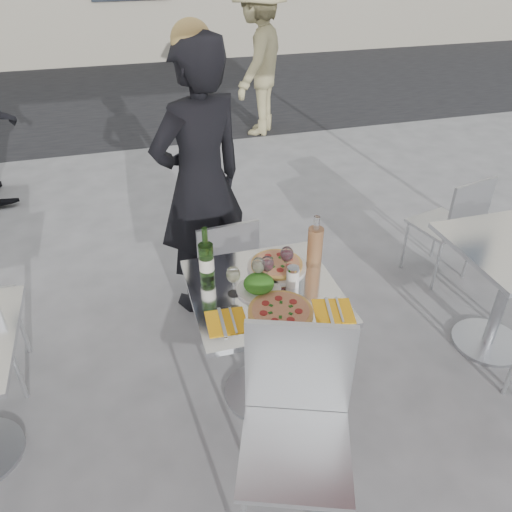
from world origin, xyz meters
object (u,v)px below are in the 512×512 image
object	(u,v)px
side_chair_rfar	(454,221)
wineglass_red_a	(267,265)
main_table	(264,322)
chair_far	(225,265)
chair_near	(297,417)
sugar_shaker	(293,276)
wineglass_white_b	(258,266)
napkin_left	(227,322)
side_table_right	(510,275)
napkin_right	(333,311)
pizza_near	(281,311)
pedestrian_b	(258,60)
salad_plate	(259,285)
carafe	(315,246)
wine_bottle	(206,260)
woman_diner	(201,184)
wineglass_white_a	(233,275)
wineglass_red_b	(287,255)
pizza_far	(277,265)

from	to	relation	value
side_chair_rfar	wineglass_red_a	size ratio (longest dim) A/B	5.33
main_table	chair_far	bearing A→B (deg)	95.92
chair_near	sugar_shaker	world-z (taller)	chair_near
wineglass_white_b	napkin_left	xyz separation A→B (m)	(-0.22, -0.23, -0.11)
side_table_right	napkin_left	xyz separation A→B (m)	(-1.73, -0.19, 0.21)
main_table	napkin_right	world-z (taller)	napkin_right
wineglass_red_a	pizza_near	bearing A→B (deg)	-91.76
pedestrian_b	pizza_near	bearing A→B (deg)	17.95
pizza_near	salad_plate	bearing A→B (deg)	104.62
salad_plate	carafe	size ratio (longest dim) A/B	0.76
chair_far	napkin_left	size ratio (longest dim) A/B	4.11
chair_near	carafe	distance (m)	0.90
wine_bottle	napkin_right	bearing A→B (deg)	-38.96
pedestrian_b	wine_bottle	bearing A→B (deg)	13.20
woman_diner	salad_plate	world-z (taller)	woman_diner
sugar_shaker	wineglass_white_b	world-z (taller)	wineglass_white_b
carafe	wineglass_white_a	distance (m)	0.48
pizza_near	wineglass_white_a	world-z (taller)	wineglass_white_a
side_chair_rfar	wineglass_red_a	xyz separation A→B (m)	(-1.59, -0.66, 0.36)
wineglass_white_a	wineglass_red_b	size ratio (longest dim) A/B	1.00
side_chair_rfar	main_table	bearing A→B (deg)	10.91
wineglass_red_a	napkin_right	world-z (taller)	wineglass_red_a
side_chair_rfar	napkin_left	size ratio (longest dim) A/B	4.19
chair_far	wineglass_red_b	world-z (taller)	wineglass_red_b
chair_far	pizza_far	size ratio (longest dim) A/B	2.67
woman_diner	wineglass_red_b	xyz separation A→B (m)	(0.28, -0.85, -0.04)
salad_plate	napkin_right	distance (m)	0.38
chair_far	napkin_right	distance (m)	0.98
pedestrian_b	wineglass_red_b	distance (m)	4.21
side_chair_rfar	woman_diner	size ratio (longest dim) A/B	0.47
woman_diner	pedestrian_b	bearing A→B (deg)	-136.14
side_table_right	carafe	distance (m)	1.24
wineglass_white_a	napkin_right	distance (m)	0.50
carafe	napkin_left	distance (m)	0.64
wineglass_white_a	pizza_far	bearing A→B (deg)	30.03
woman_diner	wine_bottle	bearing A→B (deg)	57.16
side_table_right	pizza_near	xyz separation A→B (m)	(-1.48, -0.20, 0.22)
wineglass_white_b	pizza_near	bearing A→B (deg)	-81.42
chair_far	wine_bottle	distance (m)	0.63
wineglass_white_a	napkin_left	distance (m)	0.23
wineglass_white_b	napkin_right	distance (m)	0.42
pizza_near	wineglass_white_a	xyz separation A→B (m)	(-0.17, 0.20, 0.10)
woman_diner	chair_near	bearing A→B (deg)	68.70
wineglass_red_a	napkin_left	bearing A→B (deg)	-138.05
wine_bottle	sugar_shaker	xyz separation A→B (m)	(0.40, -0.17, -0.06)
woman_diner	pizza_near	xyz separation A→B (m)	(0.15, -1.15, -0.14)
wineglass_white_b	wineglass_red_a	size ratio (longest dim) A/B	1.00
carafe	sugar_shaker	distance (m)	0.23
wineglass_white_a	main_table	bearing A→B (deg)	-2.24
wine_bottle	wineglass_red_b	world-z (taller)	wine_bottle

